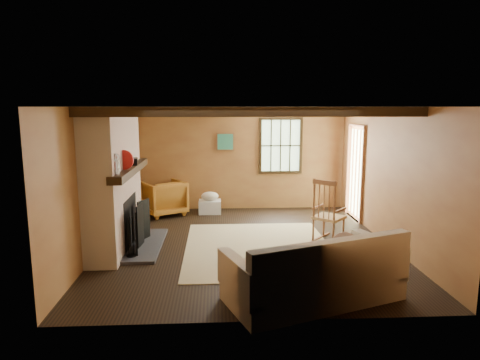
{
  "coord_description": "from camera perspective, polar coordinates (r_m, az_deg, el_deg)",
  "views": [
    {
      "loc": [
        -0.51,
        -7.24,
        2.4
      ],
      "look_at": [
        -0.08,
        0.4,
        1.09
      ],
      "focal_mm": 32.0,
      "sensor_mm": 36.0,
      "label": 1
    }
  ],
  "objects": [
    {
      "name": "laundry_basket",
      "position": [
        9.8,
        -4.03,
        -3.58
      ],
      "size": [
        0.5,
        0.38,
        0.3
      ],
      "primitive_type": "cube",
      "rotation": [
        0.0,
        0.0,
        -0.01
      ],
      "color": "white",
      "rests_on": "ground"
    },
    {
      "name": "ground",
      "position": [
        7.64,
        0.81,
        -8.58
      ],
      "size": [
        5.5,
        5.5,
        0.0
      ],
      "primitive_type": "plane",
      "color": "black",
      "rests_on": "ground"
    },
    {
      "name": "fireplace",
      "position": [
        7.55,
        -16.28,
        -0.56
      ],
      "size": [
        1.02,
        2.3,
        2.4
      ],
      "color": "#954739",
      "rests_on": "ground"
    },
    {
      "name": "firewood_pile",
      "position": [
        10.15,
        -11.33,
        -3.53
      ],
      "size": [
        0.59,
        0.11,
        0.21
      ],
      "color": "brown",
      "rests_on": "ground"
    },
    {
      "name": "rug",
      "position": [
        7.47,
        2.46,
        -9.01
      ],
      "size": [
        2.5,
        3.0,
        0.01
      ],
      "primitive_type": "cube",
      "color": "#CDBD89",
      "rests_on": "ground"
    },
    {
      "name": "basket_pillow",
      "position": [
        9.74,
        -4.05,
        -2.16
      ],
      "size": [
        0.47,
        0.41,
        0.2
      ],
      "primitive_type": "ellipsoid",
      "rotation": [
        0.0,
        0.0,
        -0.27
      ],
      "color": "beige",
      "rests_on": "laundry_basket"
    },
    {
      "name": "room_envelope",
      "position": [
        7.57,
        2.37,
        3.91
      ],
      "size": [
        5.02,
        5.52,
        2.44
      ],
      "color": "#9F6D38",
      "rests_on": "ground"
    },
    {
      "name": "rocking_chair",
      "position": [
        7.8,
        11.62,
        -4.65
      ],
      "size": [
        0.89,
        0.91,
        1.16
      ],
      "rotation": [
        0.0,
        0.0,
        2.41
      ],
      "color": "tan",
      "rests_on": "ground"
    },
    {
      "name": "armchair",
      "position": [
        9.74,
        -10.1,
        -2.35
      ],
      "size": [
        1.14,
        1.15,
        0.78
      ],
      "primitive_type": "imported",
      "rotation": [
        0.0,
        0.0,
        -2.63
      ],
      "color": "#BF6026",
      "rests_on": "ground"
    },
    {
      "name": "sofa",
      "position": [
        5.52,
        10.15,
        -12.57
      ],
      "size": [
        2.39,
        1.66,
        0.89
      ],
      "rotation": [
        0.0,
        0.0,
        0.35
      ],
      "color": "beige",
      "rests_on": "ground"
    }
  ]
}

